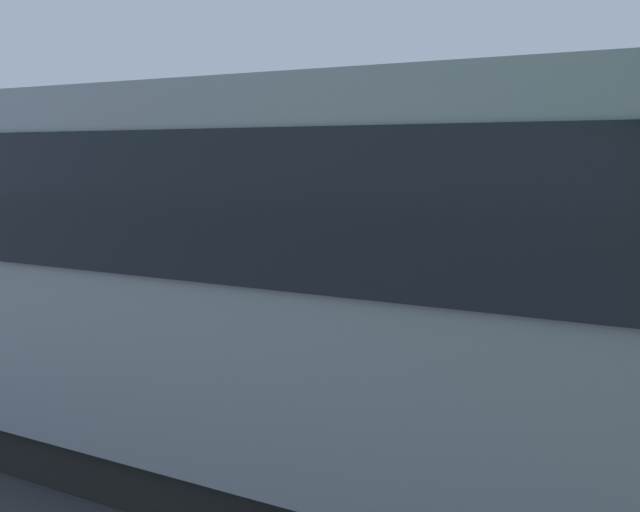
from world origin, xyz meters
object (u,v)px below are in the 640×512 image
(stunt_motorcycle, at_px, (247,232))
(spectator_left, at_px, (314,295))
(parked_motorcycle_silver, at_px, (438,373))
(tour_bus, at_px, (233,283))
(spectator_far_left, at_px, (429,297))
(traffic_cone, at_px, (343,273))
(spectator_centre, at_px, (260,277))

(stunt_motorcycle, bearing_deg, spectator_left, 128.82)
(spectator_left, relative_size, stunt_motorcycle, 0.88)
(spectator_left, bearing_deg, parked_motorcycle_silver, 155.46)
(tour_bus, bearing_deg, parked_motorcycle_silver, -123.22)
(spectator_left, height_order, parked_motorcycle_silver, spectator_left)
(tour_bus, distance_m, parked_motorcycle_silver, 2.58)
(tour_bus, height_order, spectator_far_left, tour_bus)
(tour_bus, distance_m, spectator_far_left, 3.08)
(spectator_left, height_order, traffic_cone, spectator_left)
(spectator_far_left, relative_size, traffic_cone, 2.86)
(tour_bus, relative_size, stunt_motorcycle, 5.47)
(stunt_motorcycle, bearing_deg, tour_bus, 121.33)
(tour_bus, xyz_separation_m, parked_motorcycle_silver, (-1.26, -1.93, -1.16))
(spectator_far_left, height_order, spectator_left, spectator_far_left)
(spectator_far_left, height_order, parked_motorcycle_silver, spectator_far_left)
(spectator_centre, bearing_deg, parked_motorcycle_silver, 157.08)
(parked_motorcycle_silver, relative_size, stunt_motorcycle, 1.07)
(spectator_left, xyz_separation_m, stunt_motorcycle, (4.42, -5.49, 0.06))
(tour_bus, height_order, traffic_cone, tour_bus)
(spectator_left, xyz_separation_m, traffic_cone, (2.13, -5.58, -0.69))
(tour_bus, height_order, spectator_centre, tour_bus)
(parked_motorcycle_silver, height_order, stunt_motorcycle, stunt_motorcycle)
(spectator_left, relative_size, traffic_cone, 2.67)
(stunt_motorcycle, bearing_deg, spectator_far_left, 137.58)
(spectator_far_left, xyz_separation_m, traffic_cone, (3.59, -5.45, -0.77))
(spectator_left, bearing_deg, traffic_cone, -69.06)
(spectator_far_left, bearing_deg, tour_bus, 73.92)
(parked_motorcycle_silver, distance_m, traffic_cone, 7.58)
(spectator_far_left, distance_m, parked_motorcycle_silver, 1.23)
(parked_motorcycle_silver, bearing_deg, spectator_left, -24.54)
(spectator_left, bearing_deg, spectator_centre, -19.76)
(spectator_left, bearing_deg, spectator_far_left, -175.08)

